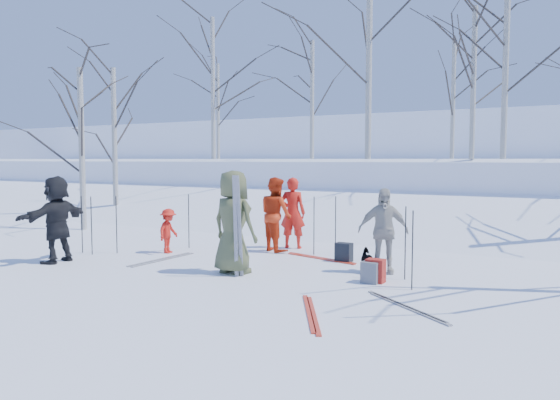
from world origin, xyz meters
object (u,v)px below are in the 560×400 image
Objects in this scene: skier_red_north at (293,213)px; skier_grey_west at (57,219)px; skier_red_seated at (168,231)px; backpack_dark at (344,252)px; backpack_red at (376,271)px; skier_olive_center at (233,222)px; backpack_grey at (370,273)px; dog at (369,261)px; skier_redor_behind at (276,214)px; skier_cream_east at (383,231)px.

skier_grey_west is (-3.41, -4.17, 0.05)m from skier_red_north.
skier_red_seated is 4.14m from backpack_dark.
skier_olive_center is at bearing -166.20° from backpack_red.
skier_olive_center is 2.74m from backpack_grey.
dog is at bearing 106.45° from skier_grey_west.
skier_red_seated is at bearing -164.73° from backpack_dark.
skier_redor_behind reaches higher than backpack_dark.
skier_redor_behind is 1.70× the size of skier_red_seated.
skier_red_seated is (-2.65, 1.12, -0.47)m from skier_olive_center.
dog is 1.39× the size of backpack_dark.
dog is at bearing 132.23° from skier_red_north.
skier_red_north is at bearing 122.21° from skier_cream_east.
skier_cream_east is at bearing 101.49° from backpack_red.
skier_red_seated is 1.87× the size of dog.
skier_red_north is 4.17× the size of backpack_red.
backpack_dark is (-0.89, 0.81, -0.04)m from dog.
dog is 0.85m from backpack_red.
backpack_red reaches higher than backpack_dark.
skier_red_north is 5.38m from skier_grey_west.
dog is 0.92m from backpack_grey.
backpack_dark is at bearing 129.69° from backpack_red.
skier_grey_west reaches higher than backpack_grey.
skier_red_seated is 2.48× the size of backpack_red.
dog is at bearing -141.61° from skier_olive_center.
skier_olive_center is 1.90× the size of skier_red_seated.
skier_grey_west is at bearing 20.18° from skier_olive_center.
skier_red_north reaches higher than skier_cream_east.
skier_red_seated is at bearing 65.28° from skier_redor_behind.
skier_olive_center reaches higher than backpack_dark.
dog is (-0.23, -0.10, -0.59)m from skier_cream_east.
skier_redor_behind is 3.86m from backpack_red.
skier_red_north is 3.14× the size of dog.
backpack_grey is at bearing 64.20° from dog.
backpack_grey is at bearing -106.72° from skier_red_seated.
skier_redor_behind is 4.66× the size of backpack_grey.
backpack_red is (3.11, -2.56, -0.66)m from skier_red_north.
dog is at bearing 118.55° from backpack_red.
skier_olive_center is at bearing -168.15° from backpack_grey.
skier_red_seated is at bearing 174.89° from backpack_red.
skier_olive_center is at bearing 131.98° from skier_redor_behind.
skier_redor_behind is 3.87m from backpack_grey.
dog reaches higher than backpack_grey.
skier_cream_east reaches higher than dog.
skier_olive_center is at bearing -176.22° from skier_cream_east.
backpack_red is (3.24, -1.98, -0.67)m from skier_redor_behind.
backpack_dark is (1.33, 2.20, -0.79)m from skier_olive_center.
skier_cream_east is at bearing 96.70° from backpack_grey.
skier_olive_center is 2.81m from backpack_red.
backpack_grey is (0.11, -0.95, -0.63)m from skier_cream_east.
skier_redor_behind is at bearing 148.65° from backpack_red.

